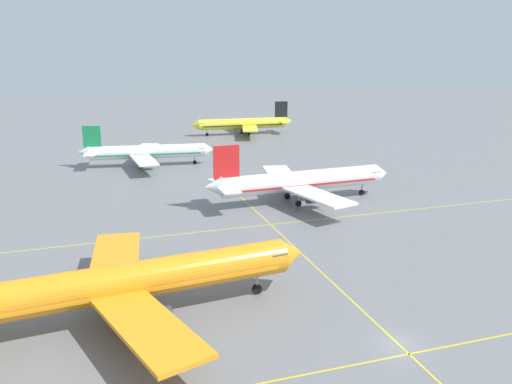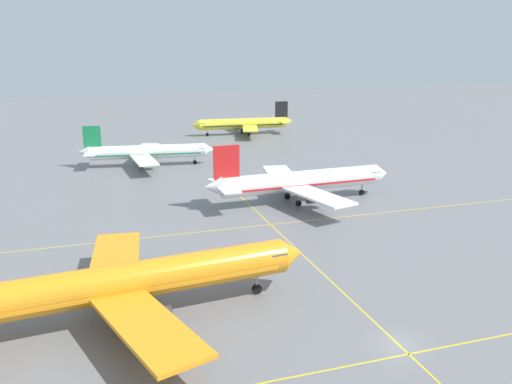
% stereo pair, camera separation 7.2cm
% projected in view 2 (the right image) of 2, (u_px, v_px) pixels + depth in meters
% --- Properties ---
extents(ground_plane, '(600.00, 600.00, 0.00)m').
position_uv_depth(ground_plane, '(397.00, 344.00, 53.67)').
color(ground_plane, slate).
extents(airliner_front_gate, '(40.94, 35.15, 12.72)m').
position_uv_depth(airliner_front_gate, '(134.00, 281.00, 57.77)').
color(airliner_front_gate, orange).
rests_on(airliner_front_gate, ground).
extents(airliner_second_row, '(38.18, 32.96, 11.88)m').
position_uv_depth(airliner_second_row, '(300.00, 181.00, 101.26)').
color(airliner_second_row, white).
rests_on(airliner_second_row, ground).
extents(airliner_third_row, '(33.30, 28.49, 10.35)m').
position_uv_depth(airliner_third_row, '(146.00, 152.00, 131.75)').
color(airliner_third_row, white).
rests_on(airliner_third_row, ground).
extents(airliner_far_left_stand, '(34.59, 29.78, 10.75)m').
position_uv_depth(airliner_far_left_stand, '(244.00, 124.00, 178.39)').
color(airliner_far_left_stand, yellow).
rests_on(airliner_far_left_stand, ground).
extents(taxiway_markings, '(152.19, 89.80, 0.01)m').
position_uv_depth(taxiway_markings, '(321.00, 272.00, 70.57)').
color(taxiway_markings, yellow).
rests_on(taxiway_markings, ground).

